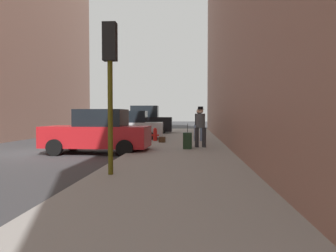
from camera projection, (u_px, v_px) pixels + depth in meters
name	position (u px, v px, depth m)	size (l,w,h in m)	color
ground_plane	(34.00, 153.00, 13.41)	(120.00, 120.00, 0.00)	#38383A
sidewalk	(181.00, 152.00, 12.97)	(4.00, 40.00, 0.15)	gray
parked_red_hatchback	(98.00, 133.00, 13.24)	(4.25, 2.16, 1.79)	#B2191E
parked_silver_sedan	(128.00, 127.00, 19.49)	(4.27, 2.19, 1.79)	#B7BABF
parked_black_suv	(143.00, 121.00, 25.49)	(4.66, 2.19, 2.25)	black
fire_hydrant	(155.00, 134.00, 17.79)	(0.42, 0.22, 0.70)	red
traffic_light	(110.00, 65.00, 7.74)	(0.32, 0.32, 3.60)	#514C0F
pedestrian_with_beanie	(200.00, 125.00, 14.30)	(0.50, 0.41, 1.78)	#333338
pedestrian_in_jeans	(199.00, 123.00, 17.60)	(0.52, 0.44, 1.71)	#728CB2
rolling_suitcase	(188.00, 140.00, 13.72)	(0.37, 0.57, 1.04)	black
duffel_bag	(162.00, 139.00, 16.87)	(0.32, 0.44, 0.28)	#472D19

